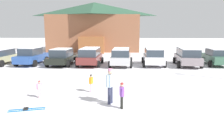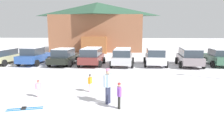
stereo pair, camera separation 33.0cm
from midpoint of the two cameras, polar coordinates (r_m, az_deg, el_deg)
The scene contains 14 objects.
ski_lodge at distance 36.57m, azimuth -3.55°, elevation 10.55°, with size 14.85×10.36×7.75m.
parked_beige_suv at distance 24.26m, azimuth -26.39°, elevation 2.65°, with size 2.40×4.37×1.55m.
parked_blue_hatchback at distance 23.01m, azimuth -19.38°, elevation 2.80°, with size 2.35×4.39×1.72m.
parked_black_sedan at distance 21.83m, azimuth -12.02°, elevation 2.69°, with size 2.48×4.56×1.62m.
parked_maroon_van at distance 21.18m, azimuth -4.87°, elevation 2.91°, with size 2.34×4.23×1.70m.
parked_silver_wagon at distance 20.91m, azimuth 3.25°, elevation 2.79°, with size 2.31×4.41×1.65m.
parked_white_suv at distance 21.37m, azimuth 11.64°, elevation 2.76°, with size 2.30×4.19×1.66m.
parked_grey_wagon at distance 21.94m, azimuth 20.01°, elevation 2.61°, with size 2.50×4.61×1.71m.
parked_green_coupe at distance 23.33m, azimuth 26.43°, elevation 2.33°, with size 2.18×4.19×1.62m.
skier_child_in_pink_snowsuit at distance 11.75m, azimuth -17.87°, elevation -5.19°, with size 0.30×0.21×0.89m.
skier_adult_in_blue_parka at distance 10.16m, azimuth -0.13°, elevation -4.48°, with size 0.39×0.57×1.67m.
skier_child_in_orange_jacket at distance 12.17m, azimuth -4.99°, elevation -3.96°, with size 0.21×0.35×0.99m.
skier_child_in_purple_jacket at distance 9.61m, azimuth 2.87°, elevation -7.09°, with size 0.21×0.43×1.16m.
pair_of_skis at distance 10.39m, azimuth -21.00°, elevation -10.13°, with size 1.55×0.70×0.08m.
Camera 2 is at (1.45, -6.62, 3.45)m, focal length 35.00 mm.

